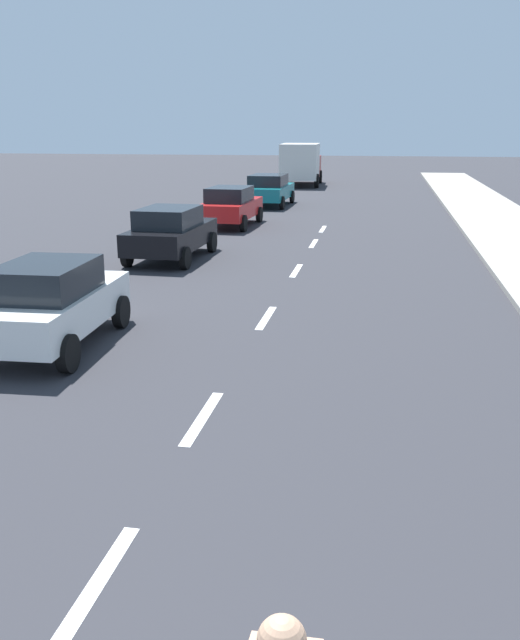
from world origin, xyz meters
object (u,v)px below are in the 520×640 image
(parked_car_white, at_px, (51,302))
(delivery_truck, at_px, (301,163))
(parked_car_black, at_px, (171,232))
(parked_car_red, at_px, (231,205))
(parked_car_teal, at_px, (269,189))

(parked_car_white, height_order, delivery_truck, delivery_truck)
(parked_car_black, height_order, parked_car_red, same)
(parked_car_red, bearing_deg, parked_car_black, -89.39)
(delivery_truck, bearing_deg, parked_car_red, -93.34)
(parked_car_white, relative_size, parked_car_teal, 0.86)
(parked_car_white, height_order, parked_car_black, same)
(parked_car_teal, relative_size, delivery_truck, 0.72)
(parked_car_black, distance_m, parked_car_teal, 14.79)
(parked_car_teal, bearing_deg, parked_car_red, -90.82)
(parked_car_white, distance_m, parked_car_black, 8.50)
(delivery_truck, bearing_deg, parked_car_teal, -92.64)
(parked_car_white, relative_size, parked_car_black, 0.94)
(parked_car_white, relative_size, parked_car_red, 0.93)
(parked_car_black, bearing_deg, parked_car_teal, 89.43)
(parked_car_black, relative_size, parked_car_teal, 0.91)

